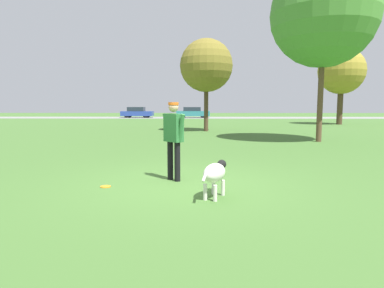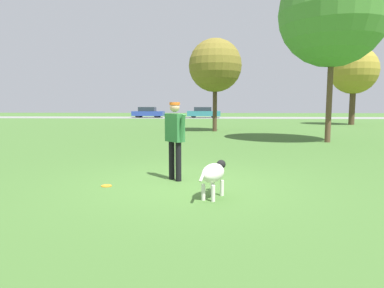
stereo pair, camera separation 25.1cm
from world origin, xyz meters
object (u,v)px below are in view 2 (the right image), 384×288
Objects in this scene: dog at (214,174)px; tree_far_right at (354,71)px; person at (175,134)px; parked_car_blue at (148,112)px; frisbee at (106,186)px; tree_mid_center at (215,66)px; parked_car_teal at (203,112)px; tree_near_right at (333,13)px.

dog is 0.16× the size of tree_far_right.
person is 0.43× the size of parked_car_blue.
frisbee is (-1.36, -0.65, -1.03)m from person.
parked_car_teal is (-1.17, 21.56, -3.39)m from tree_mid_center.
person is at bearing -91.39° from parked_car_teal.
person reaches higher than parked_car_blue.
tree_far_right is 13.68m from tree_mid_center.
frisbee is at bearing -93.54° from parked_car_teal.
frisbee is at bearing -121.88° from tree_far_right.
parked_car_teal reaches higher than frisbee.
tree_near_right is at bearing -115.47° from tree_far_right.
dog is at bearing -12.35° from person.
tree_far_right is at bearing 64.53° from tree_near_right.
tree_far_right is (13.83, 22.23, 4.40)m from frisbee.
dog is 2.37m from frisbee.
tree_mid_center is 1.42× the size of parked_car_blue.
tree_near_right is 28.67m from parked_car_teal.
dog is 0.13× the size of tree_near_right.
frisbee is 0.03× the size of tree_near_right.
parked_car_teal is at bearing 93.10° from tree_mid_center.
frisbee is 0.04× the size of tree_mid_center.
tree_far_right is at bearing -33.63° from parked_car_blue.
tree_far_right reaches higher than dog.
person is at bearing -126.79° from tree_near_right.
person is at bearing -76.46° from parked_car_blue.
frisbee is at bearing -130.31° from tree_near_right.
person is 0.22× the size of tree_near_right.
person is at bearing -120.01° from tree_far_right.
tree_mid_center is at bearing 21.82° from dog.
frisbee is 0.05× the size of parked_car_blue.
parked_car_blue is at bearing 34.75° from dog.
person is 0.42× the size of parked_car_teal.
tree_near_right is (5.18, 9.44, 5.17)m from dog.
tree_near_right is 1.97× the size of parked_car_blue.
person reaches higher than dog.
parked_car_blue is at bearing 177.25° from parked_car_teal.
frisbee is at bearing -108.26° from person.
tree_near_right reaches higher than dog.
tree_mid_center is (2.41, 14.71, 4.05)m from frisbee.
dog is at bearing -90.08° from parked_car_teal.
parked_car_blue is at bearing 144.17° from tree_far_right.
tree_near_right reaches higher than parked_car_teal.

